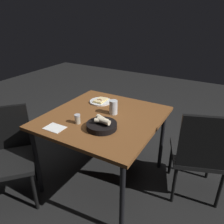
{
  "coord_description": "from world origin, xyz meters",
  "views": [
    {
      "loc": [
        -0.94,
        1.48,
        1.6
      ],
      "look_at": [
        -0.07,
        -0.03,
        0.77
      ],
      "focal_mm": 34.67,
      "sensor_mm": 36.0,
      "label": 1
    }
  ],
  "objects_px": {
    "dining_table": "(103,122)",
    "beer_glass": "(113,108)",
    "chair_far": "(200,152)",
    "pizza_plate": "(101,101)",
    "pepper_shaker": "(77,119)",
    "bread_basket": "(102,125)",
    "chair_near": "(7,150)"
  },
  "relations": [
    {
      "from": "dining_table",
      "to": "beer_glass",
      "type": "height_order",
      "value": "beer_glass"
    },
    {
      "from": "dining_table",
      "to": "chair_far",
      "type": "bearing_deg",
      "value": -165.74
    },
    {
      "from": "pizza_plate",
      "to": "chair_far",
      "type": "xyz_separation_m",
      "value": [
        -1.03,
        0.05,
        -0.24
      ]
    },
    {
      "from": "beer_glass",
      "to": "pepper_shaker",
      "type": "bearing_deg",
      "value": 61.4
    },
    {
      "from": "bread_basket",
      "to": "chair_near",
      "type": "distance_m",
      "value": 0.88
    },
    {
      "from": "dining_table",
      "to": "chair_near",
      "type": "xyz_separation_m",
      "value": [
        0.64,
        0.58,
        -0.18
      ]
    },
    {
      "from": "beer_glass",
      "to": "pizza_plate",
      "type": "bearing_deg",
      "value": -34.48
    },
    {
      "from": "pizza_plate",
      "to": "chair_far",
      "type": "relative_size",
      "value": 0.25
    },
    {
      "from": "dining_table",
      "to": "bread_basket",
      "type": "height_order",
      "value": "bread_basket"
    },
    {
      "from": "pizza_plate",
      "to": "beer_glass",
      "type": "xyz_separation_m",
      "value": [
        -0.25,
        0.17,
        0.05
      ]
    },
    {
      "from": "dining_table",
      "to": "pizza_plate",
      "type": "height_order",
      "value": "pizza_plate"
    },
    {
      "from": "pizza_plate",
      "to": "chair_near",
      "type": "xyz_separation_m",
      "value": [
        0.45,
        0.84,
        -0.25
      ]
    },
    {
      "from": "dining_table",
      "to": "bread_basket",
      "type": "bearing_deg",
      "value": 118.72
    },
    {
      "from": "pepper_shaker",
      "to": "chair_near",
      "type": "height_order",
      "value": "chair_near"
    },
    {
      "from": "dining_table",
      "to": "beer_glass",
      "type": "xyz_separation_m",
      "value": [
        -0.06,
        -0.09,
        0.12
      ]
    },
    {
      "from": "chair_near",
      "to": "pizza_plate",
      "type": "bearing_deg",
      "value": -118.03
    },
    {
      "from": "bread_basket",
      "to": "beer_glass",
      "type": "xyz_separation_m",
      "value": [
        0.05,
        -0.29,
        0.03
      ]
    },
    {
      "from": "pepper_shaker",
      "to": "chair_near",
      "type": "xyz_separation_m",
      "value": [
        0.53,
        0.35,
        -0.28
      ]
    },
    {
      "from": "pepper_shaker",
      "to": "chair_near",
      "type": "distance_m",
      "value": 0.69
    },
    {
      "from": "chair_far",
      "to": "beer_glass",
      "type": "bearing_deg",
      "value": 9.15
    },
    {
      "from": "chair_far",
      "to": "dining_table",
      "type": "bearing_deg",
      "value": 14.26
    },
    {
      "from": "dining_table",
      "to": "pizza_plate",
      "type": "bearing_deg",
      "value": -53.02
    },
    {
      "from": "dining_table",
      "to": "pizza_plate",
      "type": "distance_m",
      "value": 0.33
    },
    {
      "from": "dining_table",
      "to": "chair_near",
      "type": "relative_size",
      "value": 1.21
    },
    {
      "from": "beer_glass",
      "to": "chair_near",
      "type": "distance_m",
      "value": 1.01
    },
    {
      "from": "pizza_plate",
      "to": "chair_near",
      "type": "distance_m",
      "value": 0.98
    },
    {
      "from": "bread_basket",
      "to": "chair_far",
      "type": "xyz_separation_m",
      "value": [
        -0.73,
        -0.41,
        -0.26
      ]
    },
    {
      "from": "bread_basket",
      "to": "chair_far",
      "type": "distance_m",
      "value": 0.87
    },
    {
      "from": "beer_glass",
      "to": "chair_far",
      "type": "relative_size",
      "value": 0.15
    },
    {
      "from": "pizza_plate",
      "to": "bread_basket",
      "type": "xyz_separation_m",
      "value": [
        -0.3,
        0.46,
        0.02
      ]
    },
    {
      "from": "bread_basket",
      "to": "chair_near",
      "type": "relative_size",
      "value": 0.29
    },
    {
      "from": "bread_basket",
      "to": "dining_table",
      "type": "bearing_deg",
      "value": -61.28
    }
  ]
}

